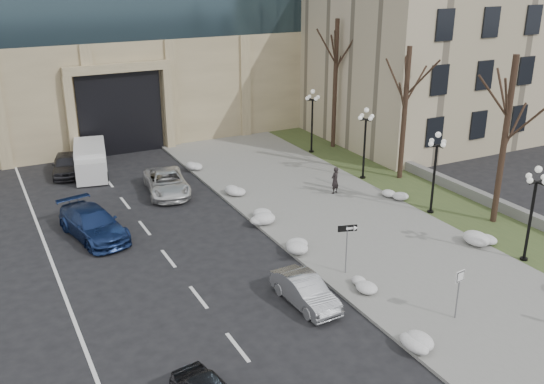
{
  "coord_description": "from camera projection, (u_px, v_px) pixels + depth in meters",
  "views": [
    {
      "loc": [
        -13.99,
        -11.21,
        13.24
      ],
      "look_at": [
        -2.23,
        11.51,
        3.5
      ],
      "focal_mm": 40.0,
      "sensor_mm": 36.0,
      "label": 1
    }
  ],
  "objects": [
    {
      "name": "sidewalk",
      "position": [
        344.0,
        219.0,
        33.13
      ],
      "size": [
        9.0,
        40.0,
        0.12
      ],
      "primitive_type": "cube",
      "color": "gray",
      "rests_on": "ground"
    },
    {
      "name": "curb",
      "position": [
        271.0,
        235.0,
        31.19
      ],
      "size": [
        0.3,
        40.0,
        0.14
      ],
      "primitive_type": "cube",
      "color": "gray",
      "rests_on": "ground"
    },
    {
      "name": "grass_strip",
      "position": [
        435.0,
        199.0,
        35.92
      ],
      "size": [
        4.0,
        40.0,
        0.1
      ],
      "primitive_type": "cube",
      "color": "#3A4C26",
      "rests_on": "ground"
    },
    {
      "name": "stone_wall",
      "position": [
        439.0,
        179.0,
        38.33
      ],
      "size": [
        0.5,
        30.0,
        0.7
      ],
      "primitive_type": "cube",
      "color": "slate",
      "rests_on": "ground"
    },
    {
      "name": "classical_building",
      "position": [
        439.0,
        54.0,
        50.56
      ],
      "size": [
        22.0,
        18.12,
        12.0
      ],
      "color": "#BFAD8F",
      "rests_on": "ground"
    },
    {
      "name": "car_b",
      "position": [
        305.0,
        291.0,
        24.82
      ],
      "size": [
        1.48,
        3.76,
        1.22
      ],
      "primitive_type": "imported",
      "rotation": [
        0.0,
        0.0,
        0.05
      ],
      "color": "#9C9EA3",
      "rests_on": "ground"
    },
    {
      "name": "car_c",
      "position": [
        93.0,
        224.0,
        30.84
      ],
      "size": [
        3.16,
        5.56,
        1.52
      ],
      "primitive_type": "imported",
      "rotation": [
        0.0,
        0.0,
        0.21
      ],
      "color": "navy",
      "rests_on": "ground"
    },
    {
      "name": "car_d",
      "position": [
        167.0,
        183.0,
        36.75
      ],
      "size": [
        3.06,
        5.32,
        1.4
      ],
      "primitive_type": "imported",
      "rotation": [
        0.0,
        0.0,
        -0.15
      ],
      "color": "silver",
      "rests_on": "ground"
    },
    {
      "name": "car_e",
      "position": [
        66.0,
        164.0,
        40.02
      ],
      "size": [
        2.46,
        4.37,
        1.4
      ],
      "primitive_type": "imported",
      "rotation": [
        0.0,
        0.0,
        -0.2
      ],
      "color": "#2D2D32",
      "rests_on": "ground"
    },
    {
      "name": "pedestrian",
      "position": [
        335.0,
        180.0,
        36.41
      ],
      "size": [
        0.71,
        0.58,
        1.66
      ],
      "primitive_type": "imported",
      "rotation": [
        0.0,
        0.0,
        3.5
      ],
      "color": "black",
      "rests_on": "sidewalk"
    },
    {
      "name": "box_truck",
      "position": [
        91.0,
        161.0,
        40.24
      ],
      "size": [
        2.97,
        5.95,
        1.8
      ],
      "rotation": [
        0.0,
        0.0,
        -0.19
      ],
      "color": "silver",
      "rests_on": "ground"
    },
    {
      "name": "one_way_sign",
      "position": [
        351.0,
        234.0,
        26.64
      ],
      "size": [
        0.9,
        0.42,
        2.46
      ],
      "rotation": [
        0.0,
        0.0,
        -0.29
      ],
      "color": "slate",
      "rests_on": "ground"
    },
    {
      "name": "keep_sign",
      "position": [
        459.0,
        284.0,
        23.32
      ],
      "size": [
        0.47,
        0.11,
        2.19
      ],
      "rotation": [
        0.0,
        0.0,
        0.14
      ],
      "color": "slate",
      "rests_on": "ground"
    },
    {
      "name": "snow_clump_b",
      "position": [
        427.0,
        347.0,
        21.73
      ],
      "size": [
        1.1,
        1.6,
        0.36
      ],
      "primitive_type": "ellipsoid",
      "color": "silver",
      "rests_on": "sidewalk"
    },
    {
      "name": "snow_clump_c",
      "position": [
        358.0,
        288.0,
        25.66
      ],
      "size": [
        1.1,
        1.6,
        0.36
      ],
      "primitive_type": "ellipsoid",
      "color": "silver",
      "rests_on": "sidewalk"
    },
    {
      "name": "snow_clump_d",
      "position": [
        302.0,
        248.0,
        29.25
      ],
      "size": [
        1.1,
        1.6,
        0.36
      ],
      "primitive_type": "ellipsoid",
      "color": "silver",
      "rests_on": "sidewalk"
    },
    {
      "name": "snow_clump_e",
      "position": [
        261.0,
        219.0,
        32.59
      ],
      "size": [
        1.1,
        1.6,
        0.36
      ],
      "primitive_type": "ellipsoid",
      "color": "silver",
      "rests_on": "sidewalk"
    },
    {
      "name": "snow_clump_f",
      "position": [
        235.0,
        193.0,
        36.28
      ],
      "size": [
        1.1,
        1.6,
        0.36
      ],
      "primitive_type": "ellipsoid",
      "color": "silver",
      "rests_on": "sidewalk"
    },
    {
      "name": "snow_clump_g",
      "position": [
        198.0,
        167.0,
        40.74
      ],
      "size": [
        1.1,
        1.6,
        0.36
      ],
      "primitive_type": "ellipsoid",
      "color": "silver",
      "rests_on": "sidewalk"
    },
    {
      "name": "snow_clump_i",
      "position": [
        478.0,
        238.0,
        30.31
      ],
      "size": [
        1.1,
        1.6,
        0.36
      ],
      "primitive_type": "ellipsoid",
      "color": "silver",
      "rests_on": "sidewalk"
    },
    {
      "name": "snow_clump_j",
      "position": [
        393.0,
        196.0,
        35.78
      ],
      "size": [
        1.1,
        1.6,
        0.36
      ],
      "primitive_type": "ellipsoid",
      "color": "silver",
      "rests_on": "sidewalk"
    },
    {
      "name": "lamppost_a",
      "position": [
        533.0,
        201.0,
        27.48
      ],
      "size": [
        1.18,
        1.18,
        4.76
      ],
      "color": "black",
      "rests_on": "ground"
    },
    {
      "name": "lamppost_b",
      "position": [
        435.0,
        162.0,
        32.87
      ],
      "size": [
        1.18,
        1.18,
        4.76
      ],
      "color": "black",
      "rests_on": "ground"
    },
    {
      "name": "lamppost_c",
      "position": [
        365.0,
        134.0,
        38.27
      ],
      "size": [
        1.18,
        1.18,
        4.76
      ],
      "color": "black",
      "rests_on": "ground"
    },
    {
      "name": "lamppost_d",
      "position": [
        312.0,
        112.0,
        43.66
      ],
      "size": [
        1.18,
        1.18,
        4.76
      ],
      "color": "black",
      "rests_on": "ground"
    },
    {
      "name": "tree_near",
      "position": [
        508.0,
        118.0,
        30.76
      ],
      "size": [
        3.2,
        3.2,
        9.0
      ],
      "color": "black",
      "rests_on": "ground"
    },
    {
      "name": "tree_mid",
      "position": [
        406.0,
        95.0,
        37.52
      ],
      "size": [
        3.2,
        3.2,
        8.5
      ],
      "color": "black",
      "rests_on": "ground"
    },
    {
      "name": "tree_far",
      "position": [
        336.0,
        66.0,
        43.92
      ],
      "size": [
        3.2,
        3.2,
        9.5
      ],
      "color": "black",
      "rests_on": "ground"
    }
  ]
}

